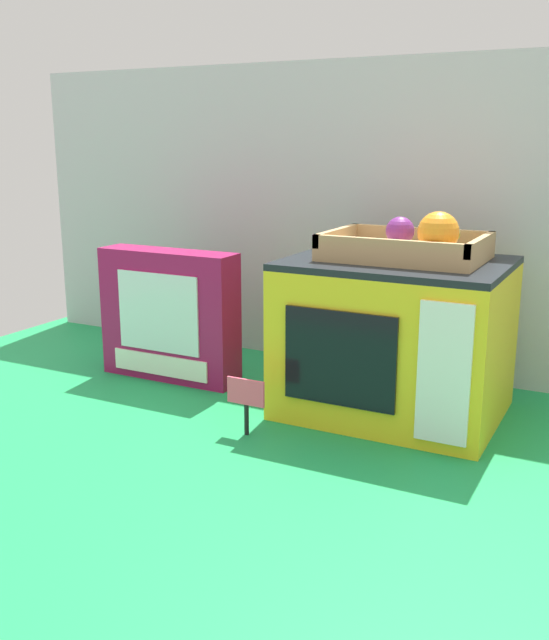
# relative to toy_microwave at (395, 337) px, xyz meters

# --- Properties ---
(ground_plane) EXTENTS (1.70, 1.70, 0.00)m
(ground_plane) POSITION_rel_toy_microwave_xyz_m (-0.20, 0.01, -0.14)
(ground_plane) COLOR #198C47
(ground_plane) RESTS_ON ground
(display_back_panel) EXTENTS (1.61, 0.03, 0.65)m
(display_back_panel) POSITION_rel_toy_microwave_xyz_m (-0.20, 0.25, 0.18)
(display_back_panel) COLOR #B7BABF
(display_back_panel) RESTS_ON ground
(toy_microwave) EXTENTS (0.38, 0.30, 0.28)m
(toy_microwave) POSITION_rel_toy_microwave_xyz_m (0.00, 0.00, 0.00)
(toy_microwave) COLOR yellow
(toy_microwave) RESTS_ON ground
(food_groups_crate) EXTENTS (0.27, 0.20, 0.09)m
(food_groups_crate) POSITION_rel_toy_microwave_xyz_m (0.02, 0.01, 0.17)
(food_groups_crate) COLOR tan
(food_groups_crate) RESTS_ON toy_microwave
(cookie_set_box) EXTENTS (0.30, 0.08, 0.27)m
(cookie_set_box) POSITION_rel_toy_microwave_xyz_m (-0.48, -0.03, -0.01)
(cookie_set_box) COLOR #99144C
(cookie_set_box) RESTS_ON ground
(price_sign) EXTENTS (0.07, 0.01, 0.10)m
(price_sign) POSITION_rel_toy_microwave_xyz_m (-0.18, -0.22, -0.08)
(price_sign) COLOR black
(price_sign) RESTS_ON ground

